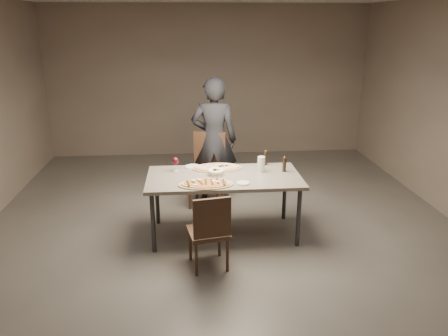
{
  "coord_description": "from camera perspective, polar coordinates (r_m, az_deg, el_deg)",
  "views": [
    {
      "loc": [
        -0.41,
        -4.81,
        2.46
      ],
      "look_at": [
        0.0,
        0.0,
        0.85
      ],
      "focal_mm": 35.0,
      "sensor_mm": 36.0,
      "label": 1
    }
  ],
  "objects": [
    {
      "name": "bread_basket",
      "position": [
        5.14,
        -1.08,
        -0.48
      ],
      "size": [
        0.19,
        0.19,
        0.07
      ],
      "rotation": [
        0.0,
        0.0,
        -0.34
      ],
      "color": "#F1EBC3",
      "rests_on": "dining_table"
    },
    {
      "name": "zucchini_pizza",
      "position": [
        4.84,
        -2.4,
        -2.05
      ],
      "size": [
        0.61,
        0.34,
        0.05
      ],
      "rotation": [
        0.0,
        0.0,
        -0.11
      ],
      "color": "tan",
      "rests_on": "dining_table"
    },
    {
      "name": "pepper_mill_left",
      "position": [
        5.52,
        5.44,
        1.3
      ],
      "size": [
        0.05,
        0.05,
        0.19
      ],
      "rotation": [
        0.0,
        0.0,
        0.07
      ],
      "color": "black",
      "rests_on": "dining_table"
    },
    {
      "name": "side_plate",
      "position": [
        5.44,
        -4.1,
        0.18
      ],
      "size": [
        0.19,
        0.19,
        0.01
      ],
      "rotation": [
        0.0,
        0.0,
        -0.01
      ],
      "color": "white",
      "rests_on": "dining_table"
    },
    {
      "name": "chair_near",
      "position": [
        4.48,
        -1.86,
        -7.9
      ],
      "size": [
        0.46,
        0.46,
        0.84
      ],
      "rotation": [
        0.0,
        0.0,
        0.18
      ],
      "color": "#3F281A",
      "rests_on": "ground"
    },
    {
      "name": "diner",
      "position": [
        6.18,
        -1.31,
        3.71
      ],
      "size": [
        0.7,
        0.51,
        1.77
      ],
      "primitive_type": "imported",
      "rotation": [
        0.0,
        0.0,
        3.0
      ],
      "color": "black",
      "rests_on": "ground"
    },
    {
      "name": "oil_dish",
      "position": [
        4.88,
        2.49,
        -1.98
      ],
      "size": [
        0.14,
        0.14,
        0.02
      ],
      "rotation": [
        0.0,
        0.0,
        0.18
      ],
      "color": "white",
      "rests_on": "dining_table"
    },
    {
      "name": "room",
      "position": [
        4.94,
        0.0,
        6.06
      ],
      "size": [
        7.0,
        7.0,
        7.0
      ],
      "color": "#615A53",
      "rests_on": "ground"
    },
    {
      "name": "ham_pizza",
      "position": [
        5.37,
        -0.89,
        0.08
      ],
      "size": [
        0.61,
        0.34,
        0.04
      ],
      "rotation": [
        0.0,
        0.0,
        0.32
      ],
      "color": "tan",
      "rests_on": "dining_table"
    },
    {
      "name": "wine_glass",
      "position": [
        5.28,
        -6.36,
        0.86
      ],
      "size": [
        0.08,
        0.08,
        0.18
      ],
      "rotation": [
        0.0,
        0.0,
        0.26
      ],
      "color": "silver",
      "rests_on": "dining_table"
    },
    {
      "name": "chair_far",
      "position": [
        6.13,
        -2.11,
        0.43
      ],
      "size": [
        0.58,
        0.58,
        1.01
      ],
      "rotation": [
        0.0,
        0.0,
        2.88
      ],
      "color": "#3F281A",
      "rests_on": "ground"
    },
    {
      "name": "dining_table",
      "position": [
        5.14,
        0.0,
        -1.66
      ],
      "size": [
        1.8,
        0.9,
        0.75
      ],
      "color": "slate",
      "rests_on": "ground"
    },
    {
      "name": "carafe",
      "position": [
        5.27,
        4.88,
        0.51
      ],
      "size": [
        0.09,
        0.09,
        0.19
      ],
      "rotation": [
        0.0,
        0.0,
        0.24
      ],
      "color": "silver",
      "rests_on": "dining_table"
    },
    {
      "name": "pepper_mill_right",
      "position": [
        5.29,
        7.89,
        0.47
      ],
      "size": [
        0.05,
        0.05,
        0.19
      ],
      "rotation": [
        0.0,
        0.0,
        0.42
      ],
      "color": "black",
      "rests_on": "dining_table"
    }
  ]
}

